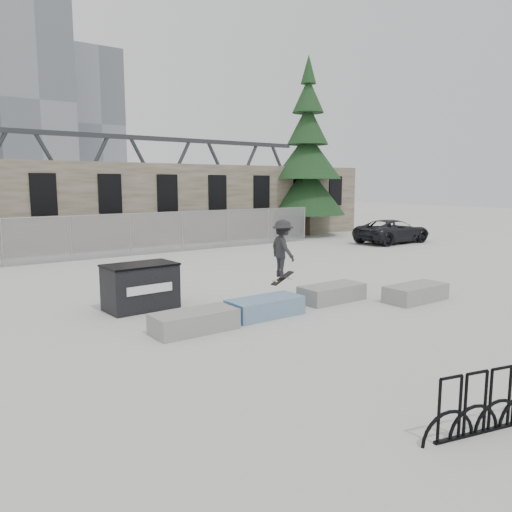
{
  "coord_description": "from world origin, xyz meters",
  "views": [
    {
      "loc": [
        -9.01,
        -10.01,
        3.43
      ],
      "look_at": [
        -0.44,
        1.77,
        1.3
      ],
      "focal_mm": 35.0,
      "sensor_mm": 36.0,
      "label": 1
    }
  ],
  "objects_px": {
    "spruce_tree": "(307,165)",
    "skateboarder": "(283,249)",
    "planter_center_left": "(265,306)",
    "dumpster": "(140,286)",
    "planter_far_left": "(194,320)",
    "suv": "(393,231)",
    "planter_center_right": "(332,292)",
    "planter_offset": "(416,292)"
  },
  "relations": [
    {
      "from": "planter_offset",
      "to": "skateboarder",
      "type": "distance_m",
      "value": 4.19
    },
    {
      "from": "planter_offset",
      "to": "spruce_tree",
      "type": "relative_size",
      "value": 0.17
    },
    {
      "from": "planter_center_right",
      "to": "planter_offset",
      "type": "distance_m",
      "value": 2.47
    },
    {
      "from": "planter_far_left",
      "to": "spruce_tree",
      "type": "bearing_deg",
      "value": 41.52
    },
    {
      "from": "planter_center_left",
      "to": "planter_offset",
      "type": "distance_m",
      "value": 4.77
    },
    {
      "from": "planter_center_left",
      "to": "skateboarder",
      "type": "height_order",
      "value": "skateboarder"
    },
    {
      "from": "planter_offset",
      "to": "skateboarder",
      "type": "xyz_separation_m",
      "value": [
        -3.45,
        1.96,
        1.34
      ]
    },
    {
      "from": "planter_center_right",
      "to": "planter_offset",
      "type": "xyz_separation_m",
      "value": [
        2.01,
        -1.44,
        0.0
      ]
    },
    {
      "from": "planter_far_left",
      "to": "spruce_tree",
      "type": "height_order",
      "value": "spruce_tree"
    },
    {
      "from": "planter_offset",
      "to": "dumpster",
      "type": "height_order",
      "value": "dumpster"
    },
    {
      "from": "planter_far_left",
      "to": "planter_center_right",
      "type": "relative_size",
      "value": 1.0
    },
    {
      "from": "suv",
      "to": "planter_center_left",
      "type": "bearing_deg",
      "value": 117.87
    },
    {
      "from": "planter_center_left",
      "to": "skateboarder",
      "type": "bearing_deg",
      "value": 31.48
    },
    {
      "from": "planter_center_right",
      "to": "dumpster",
      "type": "xyz_separation_m",
      "value": [
        -4.9,
        2.43,
        0.37
      ]
    },
    {
      "from": "dumpster",
      "to": "spruce_tree",
      "type": "xyz_separation_m",
      "value": [
        16.79,
        12.01,
        3.98
      ]
    },
    {
      "from": "planter_center_right",
      "to": "dumpster",
      "type": "bearing_deg",
      "value": 153.62
    },
    {
      "from": "dumpster",
      "to": "skateboarder",
      "type": "height_order",
      "value": "skateboarder"
    },
    {
      "from": "suv",
      "to": "skateboarder",
      "type": "xyz_separation_m",
      "value": [
        -14.56,
        -7.81,
        0.93
      ]
    },
    {
      "from": "planter_far_left",
      "to": "suv",
      "type": "height_order",
      "value": "suv"
    },
    {
      "from": "dumpster",
      "to": "spruce_tree",
      "type": "bearing_deg",
      "value": 33.31
    },
    {
      "from": "suv",
      "to": "skateboarder",
      "type": "relative_size",
      "value": 2.68
    },
    {
      "from": "planter_center_left",
      "to": "dumpster",
      "type": "distance_m",
      "value": 3.5
    },
    {
      "from": "planter_center_right",
      "to": "skateboarder",
      "type": "bearing_deg",
      "value": 160.02
    },
    {
      "from": "planter_center_right",
      "to": "dumpster",
      "type": "distance_m",
      "value": 5.49
    },
    {
      "from": "dumpster",
      "to": "planter_center_left",
      "type": "bearing_deg",
      "value": -50.84
    },
    {
      "from": "spruce_tree",
      "to": "suv",
      "type": "height_order",
      "value": "spruce_tree"
    },
    {
      "from": "planter_center_left",
      "to": "suv",
      "type": "bearing_deg",
      "value": 28.46
    },
    {
      "from": "skateboarder",
      "to": "dumpster",
      "type": "bearing_deg",
      "value": 70.75
    },
    {
      "from": "planter_far_left",
      "to": "dumpster",
      "type": "height_order",
      "value": "dumpster"
    },
    {
      "from": "planter_center_right",
      "to": "skateboarder",
      "type": "xyz_separation_m",
      "value": [
        -1.45,
        0.53,
        1.34
      ]
    },
    {
      "from": "planter_center_right",
      "to": "skateboarder",
      "type": "relative_size",
      "value": 1.1
    },
    {
      "from": "planter_center_left",
      "to": "dumpster",
      "type": "bearing_deg",
      "value": 131.42
    },
    {
      "from": "suv",
      "to": "dumpster",
      "type": "bearing_deg",
      "value": 107.55
    },
    {
      "from": "planter_offset",
      "to": "spruce_tree",
      "type": "xyz_separation_m",
      "value": [
        9.88,
        15.87,
        4.35
      ]
    },
    {
      "from": "spruce_tree",
      "to": "skateboarder",
      "type": "xyz_separation_m",
      "value": [
        -13.34,
        -13.91,
        -3.01
      ]
    },
    {
      "from": "planter_offset",
      "to": "suv",
      "type": "xyz_separation_m",
      "value": [
        11.11,
        9.77,
        0.41
      ]
    },
    {
      "from": "planter_center_left",
      "to": "dumpster",
      "type": "height_order",
      "value": "dumpster"
    },
    {
      "from": "planter_far_left",
      "to": "planter_center_left",
      "type": "height_order",
      "value": "same"
    },
    {
      "from": "dumpster",
      "to": "spruce_tree",
      "type": "height_order",
      "value": "spruce_tree"
    },
    {
      "from": "planter_center_right",
      "to": "skateboarder",
      "type": "distance_m",
      "value": 2.04
    },
    {
      "from": "suv",
      "to": "planter_far_left",
      "type": "bearing_deg",
      "value": 115.19
    },
    {
      "from": "planter_center_right",
      "to": "planter_far_left",
      "type": "bearing_deg",
      "value": -176.51
    }
  ]
}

